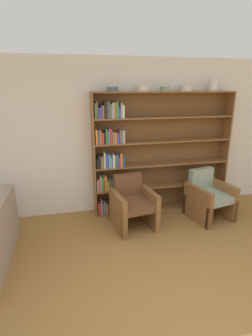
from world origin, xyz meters
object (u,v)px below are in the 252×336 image
bowl_stoneware (143,87)px  vase_tall (213,85)px  bookshelf (149,154)px  armchair_leather (133,204)px  bowl_slate (112,89)px  bowl_cream (186,88)px  bowl_olive (165,88)px  armchair_cushioned (208,197)px

bowl_stoneware → vase_tall: size_ratio=0.94×
bookshelf → armchair_leather: size_ratio=3.01×
bowl_slate → bowl_cream: 1.30m
bowl_olive → armchair_cushioned: bearing=-38.9°
bookshelf → armchair_leather: (-0.44, -0.58, -0.68)m
bowl_stoneware → bowl_olive: bowl_stoneware is taller
vase_tall → armchair_cushioned: bearing=-111.1°
bowl_stoneware → armchair_leather: (-0.30, -0.56, -1.85)m
armchair_leather → bowl_olive: bearing=-149.5°
bowl_slate → armchair_cushioned: bowl_slate is taller
bowl_slate → bowl_stoneware: bearing=0.0°
bookshelf → bowl_slate: 1.32m
armchair_leather → armchair_cushioned: same height
bowl_stoneware → bowl_olive: size_ratio=1.25×
bowl_cream → vase_tall: bearing=0.0°
armchair_cushioned → bowl_cream: bearing=-74.1°
bowl_slate → bowl_olive: size_ratio=1.16×
vase_tall → armchair_leather: size_ratio=0.27×
bowl_slate → bowl_olive: bowl_olive is taller
bookshelf → bowl_stoneware: size_ratio=11.91×
bowl_cream → vase_tall: vase_tall is taller
bowl_olive → armchair_leather: bearing=-141.1°
bowl_cream → vase_tall: (0.52, 0.00, 0.05)m
bowl_olive → armchair_cushioned: 2.04m
bookshelf → bowl_slate: bearing=-178.2°
vase_tall → bowl_stoneware: bearing=180.0°
bookshelf → vase_tall: (1.16, -0.02, 1.21)m
bowl_cream → armchair_leather: (-1.09, -0.56, -1.84)m
bowl_stoneware → armchair_cushioned: bearing=-27.2°
armchair_leather → armchair_cushioned: size_ratio=1.00×
vase_tall → bookshelf: bearing=179.0°
bowl_olive → armchair_cushioned: (0.69, -0.56, -1.84)m
bowl_cream → bowl_slate: bearing=180.0°
bookshelf → bowl_slate: (-0.65, -0.02, 1.15)m
armchair_leather → bookshelf: bearing=-135.5°
bowl_stoneware → bookshelf: bearing=8.3°
bookshelf → bowl_cream: bowl_cream is taller
armchair_cushioned → vase_tall: bearing=-123.6°
armchair_leather → bowl_slate: bearing=-77.3°
bookshelf → armchair_leather: 1.00m
vase_tall → armchair_leather: vase_tall is taller
bookshelf → bowl_olive: bearing=-4.6°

